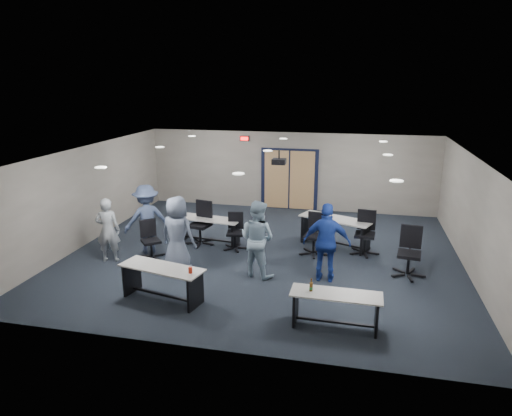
% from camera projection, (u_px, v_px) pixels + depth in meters
% --- Properties ---
extents(floor, '(10.00, 10.00, 0.00)m').
position_uv_depth(floor, '(263.00, 254.00, 12.05)').
color(floor, black).
rests_on(floor, ground).
extents(back_wall, '(10.00, 0.04, 2.70)m').
position_uv_depth(back_wall, '(290.00, 171.00, 15.90)').
color(back_wall, gray).
rests_on(back_wall, floor).
extents(front_wall, '(10.00, 0.04, 2.70)m').
position_uv_depth(front_wall, '(208.00, 277.00, 7.45)').
color(front_wall, gray).
rests_on(front_wall, floor).
extents(left_wall, '(0.04, 9.00, 2.70)m').
position_uv_depth(left_wall, '(88.00, 194.00, 12.72)').
color(left_wall, gray).
rests_on(left_wall, floor).
extents(right_wall, '(0.04, 9.00, 2.70)m').
position_uv_depth(right_wall, '(473.00, 217.00, 10.63)').
color(right_wall, gray).
rests_on(right_wall, floor).
extents(ceiling, '(10.00, 9.00, 0.04)m').
position_uv_depth(ceiling, '(264.00, 153.00, 11.30)').
color(ceiling, silver).
rests_on(ceiling, back_wall).
extents(double_door, '(2.00, 0.07, 2.20)m').
position_uv_depth(double_door, '(289.00, 180.00, 15.95)').
color(double_door, black).
rests_on(double_door, back_wall).
extents(exit_sign, '(0.32, 0.07, 0.18)m').
position_uv_depth(exit_sign, '(245.00, 139.00, 15.88)').
color(exit_sign, black).
rests_on(exit_sign, back_wall).
extents(ceiling_projector, '(0.35, 0.32, 0.37)m').
position_uv_depth(ceiling_projector, '(279.00, 161.00, 11.79)').
color(ceiling_projector, black).
rests_on(ceiling_projector, ceiling).
extents(ceiling_can_lights, '(6.24, 5.74, 0.02)m').
position_uv_depth(ceiling_can_lights, '(266.00, 152.00, 11.55)').
color(ceiling_can_lights, white).
rests_on(ceiling_can_lights, ceiling).
extents(table_front_left, '(1.90, 0.99, 0.86)m').
position_uv_depth(table_front_left, '(162.00, 277.00, 9.45)').
color(table_front_left, beige).
rests_on(table_front_left, floor).
extents(table_front_right, '(1.68, 0.59, 0.93)m').
position_uv_depth(table_front_right, '(335.00, 304.00, 8.41)').
color(table_front_right, beige).
rests_on(table_front_right, floor).
extents(table_back_left, '(1.83, 0.82, 0.72)m').
position_uv_depth(table_back_left, '(210.00, 226.00, 12.76)').
color(table_back_left, beige).
rests_on(table_back_left, floor).
extents(table_back_right, '(2.08, 1.36, 0.80)m').
position_uv_depth(table_back_right, '(335.00, 227.00, 12.48)').
color(table_back_right, beige).
rests_on(table_back_right, floor).
extents(chair_back_a, '(0.91, 0.91, 1.21)m').
position_uv_depth(chair_back_a, '(200.00, 223.00, 12.62)').
color(chair_back_a, black).
rests_on(chair_back_a, floor).
extents(chair_back_b, '(0.71, 0.71, 0.99)m').
position_uv_depth(chair_back_b, '(235.00, 232.00, 12.27)').
color(chair_back_b, black).
rests_on(chair_back_b, floor).
extents(chair_back_c, '(0.80, 0.80, 1.11)m').
position_uv_depth(chair_back_c, '(314.00, 235.00, 11.87)').
color(chair_back_c, black).
rests_on(chair_back_c, floor).
extents(chair_back_d, '(0.79, 0.79, 1.15)m').
position_uv_depth(chair_back_d, '(365.00, 233.00, 11.91)').
color(chair_back_d, black).
rests_on(chair_back_d, floor).
extents(chair_loose_left, '(0.88, 0.88, 0.99)m').
position_uv_depth(chair_loose_left, '(151.00, 240.00, 11.67)').
color(chair_loose_left, black).
rests_on(chair_loose_left, floor).
extents(chair_loose_right, '(0.84, 0.84, 1.18)m').
position_uv_depth(chair_loose_right, '(409.00, 252.00, 10.56)').
color(chair_loose_right, black).
rests_on(chair_loose_right, floor).
extents(person_gray, '(0.67, 0.51, 1.65)m').
position_uv_depth(person_gray, '(108.00, 230.00, 11.39)').
color(person_gray, '#9AA0A8').
rests_on(person_gray, floor).
extents(person_plaid, '(0.99, 0.75, 1.83)m').
position_uv_depth(person_plaid, '(177.00, 234.00, 10.83)').
color(person_plaid, slate).
rests_on(person_plaid, floor).
extents(person_lightblue, '(1.07, 0.96, 1.82)m').
position_uv_depth(person_lightblue, '(257.00, 239.00, 10.54)').
color(person_lightblue, '#96B1C6').
rests_on(person_lightblue, floor).
extents(person_navy, '(1.08, 0.45, 1.83)m').
position_uv_depth(person_navy, '(327.00, 243.00, 10.25)').
color(person_navy, navy).
rests_on(person_navy, floor).
extents(person_back, '(1.36, 1.23, 1.83)m').
position_uv_depth(person_back, '(147.00, 219.00, 11.98)').
color(person_back, '#3F4D71').
rests_on(person_back, floor).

